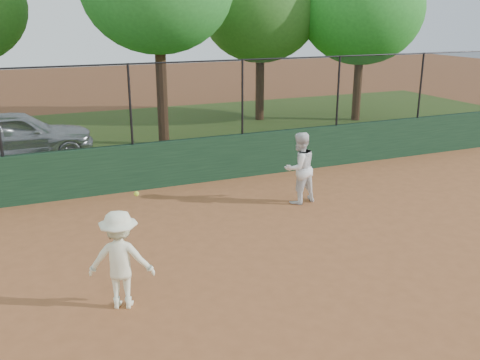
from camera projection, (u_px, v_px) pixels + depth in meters
name	position (u px, v px, depth m)	size (l,w,h in m)	color
ground	(248.00, 294.00, 8.67)	(80.00, 80.00, 0.00)	#985731
back_wall	(153.00, 165.00, 13.75)	(26.00, 0.20, 1.20)	#1A3921
grass_strip	(112.00, 139.00, 19.19)	(36.00, 12.00, 0.01)	#2F4C17
parked_car	(15.00, 136.00, 16.27)	(1.83, 4.55, 1.55)	#B7BCC1
player_second	(299.00, 168.00, 12.59)	(0.83, 0.65, 1.71)	white
player_main	(121.00, 260.00, 8.09)	(1.15, 0.91, 1.89)	white
fence_assembly	(149.00, 102.00, 13.25)	(26.00, 0.06, 2.00)	black
tree_3	(261.00, 11.00, 21.43)	(4.79, 4.36, 6.51)	#422816
tree_4	(362.00, 9.00, 21.34)	(5.10, 4.64, 6.70)	#4C2E1B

